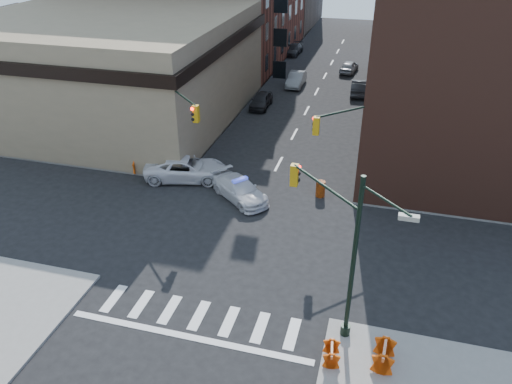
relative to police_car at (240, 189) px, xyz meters
The scene contains 25 objects.
ground 4.51m from the police_car, 72.71° to the right, with size 140.00×140.00×0.00m, color black.
sidewalk_nw 35.81m from the police_car, 127.26° to the left, with size 34.00×54.50×0.15m, color gray.
bank_building 20.25m from the police_car, 142.01° to the left, with size 22.00×22.00×9.00m, color #8B795B.
commercial_row_ne 24.04m from the police_car, 51.86° to the left, with size 14.00×34.00×14.00m, color #532D21.
signal_pole_se 12.85m from the police_car, 53.03° to the right, with size 5.40×5.27×8.00m.
signal_pole_nw 5.91m from the police_car, 166.58° to the left, with size 3.58×3.67×8.00m.
signal_pole_ne 8.11m from the police_car, ahead, with size 3.67×3.58×8.00m.
tree_ne_near 23.63m from the police_car, 67.91° to the left, with size 3.00×3.00×4.85m.
tree_ne_far 31.15m from the police_car, 73.47° to the left, with size 3.00×3.00×4.85m.
police_car is the anchor object (origin of this frame).
pickup 4.79m from the police_car, 159.08° to the left, with size 2.69×5.83×1.62m, color white.
parked_car_wnear 17.78m from the police_car, 100.17° to the left, with size 1.66×4.12×1.40m, color black.
parked_car_wfar 25.15m from the police_car, 92.68° to the left, with size 1.58×4.53×1.49m, color gray.
parked_car_wdeep 38.74m from the police_car, 96.19° to the left, with size 1.85×4.55×1.32m, color black.
parked_car_enear 24.67m from the police_car, 76.72° to the left, with size 1.59×4.56×1.50m, color black.
parked_car_efar 32.14m from the police_car, 83.16° to the left, with size 1.65×4.09×1.39m, color gray.
pedestrian_a 6.81m from the police_car, 165.16° to the left, with size 0.58×0.38×1.60m, color black.
pedestrian_b 9.78m from the police_car, 148.39° to the left, with size 0.79×0.61×1.62m, color black.
pedestrian_c 11.78m from the police_car, 158.78° to the left, with size 1.12×0.47×1.91m, color #212531.
barrel_road 5.39m from the police_car, 18.89° to the left, with size 0.62×0.62×1.10m, color #BF5809.
barrel_bank 4.24m from the police_car, 161.48° to the left, with size 0.54×0.54×0.97m, color red.
barricade_se_a 15.44m from the police_car, 50.48° to the right, with size 1.36×0.68×1.02m, color red, non-canonical shape.
barricade_se_b 14.51m from the police_car, 57.82° to the right, with size 1.08×0.54×0.81m, color #C84709, non-canonical shape.
barricade_nw_a 8.01m from the police_car, 169.61° to the left, with size 1.20×0.60×0.90m, color #C23E09, non-canonical shape.
barricade_nw_b 7.66m from the police_car, 159.49° to the left, with size 1.12×0.56×0.84m, color red, non-canonical shape.
Camera 1 is at (7.24, -23.14, 16.71)m, focal length 35.00 mm.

